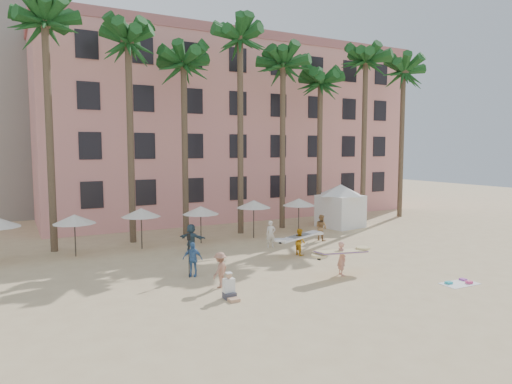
{
  "coord_description": "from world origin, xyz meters",
  "views": [
    {
      "loc": [
        -12.18,
        -16.13,
        6.4
      ],
      "look_at": [
        -0.26,
        6.0,
        4.0
      ],
      "focal_mm": 32.0,
      "sensor_mm": 36.0,
      "label": 1
    }
  ],
  "objects": [
    {
      "name": "ground",
      "position": [
        0.0,
        0.0,
        0.0
      ],
      "size": [
        120.0,
        120.0,
        0.0
      ],
      "primitive_type": "plane",
      "color": "#D1B789",
      "rests_on": "ground"
    },
    {
      "name": "pink_hotel",
      "position": [
        7.0,
        26.0,
        8.0
      ],
      "size": [
        35.0,
        14.0,
        16.0
      ],
      "primitive_type": "cube",
      "color": "#DC8687",
      "rests_on": "ground"
    },
    {
      "name": "palm_row",
      "position": [
        0.51,
        15.0,
        12.97
      ],
      "size": [
        44.4,
        5.4,
        16.3
      ],
      "color": "brown",
      "rests_on": "ground"
    },
    {
      "name": "umbrella_row",
      "position": [
        -3.0,
        12.5,
        2.33
      ],
      "size": [
        22.5,
        2.7,
        2.73
      ],
      "color": "#332B23",
      "rests_on": "ground"
    },
    {
      "name": "cabana",
      "position": [
        11.41,
        13.11,
        2.07
      ],
      "size": [
        5.15,
        5.15,
        3.5
      ],
      "color": "white",
      "rests_on": "ground"
    },
    {
      "name": "beach_towel",
      "position": [
        6.41,
        -2.1,
        0.03
      ],
      "size": [
        1.84,
        1.06,
        0.14
      ],
      "color": "white",
      "rests_on": "ground"
    },
    {
      "name": "carrier_yellow",
      "position": [
        2.38,
        1.74,
        0.98
      ],
      "size": [
        3.14,
        1.07,
        1.73
      ],
      "color": "tan",
      "rests_on": "ground"
    },
    {
      "name": "carrier_white",
      "position": [
        2.95,
        6.42,
        0.88
      ],
      "size": [
        3.3,
        1.41,
        1.61
      ],
      "color": "orange",
      "rests_on": "ground"
    },
    {
      "name": "beachgoers",
      "position": [
        -0.68,
        7.49,
        0.89
      ],
      "size": [
        12.04,
        8.32,
        1.85
      ],
      "color": "#4E7EB6",
      "rests_on": "ground"
    },
    {
      "name": "paddle",
      "position": [
        -4.59,
        4.98,
        1.41
      ],
      "size": [
        0.18,
        0.04,
        2.23
      ],
      "color": "black",
      "rests_on": "ground"
    },
    {
      "name": "seated_man",
      "position": [
        -4.16,
        1.12,
        0.39
      ],
      "size": [
        0.49,
        0.86,
        1.12
      ],
      "color": "#3F3F4C",
      "rests_on": "ground"
    }
  ]
}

